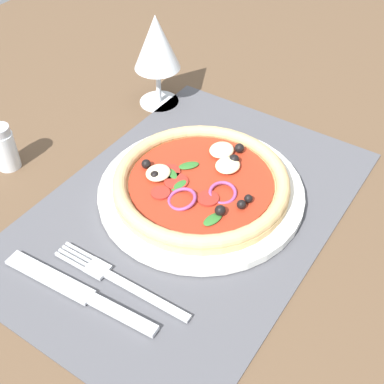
{
  "coord_description": "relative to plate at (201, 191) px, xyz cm",
  "views": [
    {
      "loc": [
        -37.99,
        -26.04,
        46.69
      ],
      "look_at": [
        0.91,
        0.0,
        2.58
      ],
      "focal_mm": 47.66,
      "sensor_mm": 36.0,
      "label": 1
    }
  ],
  "objects": [
    {
      "name": "pizza",
      "position": [
        0.03,
        0.02,
        1.68
      ],
      "size": [
        22.82,
        22.82,
        2.68
      ],
      "color": "tan",
      "rests_on": "plate"
    },
    {
      "name": "fork",
      "position": [
        -16.91,
        0.59,
        -0.37
      ],
      "size": [
        2.32,
        18.03,
        0.44
      ],
      "rotation": [
        0.0,
        0.0,
        1.59
      ],
      "color": "silver",
      "rests_on": "placemat"
    },
    {
      "name": "ground_plane",
      "position": [
        -3.03,
        -0.06,
        -2.19
      ],
      "size": [
        190.0,
        140.0,
        2.4
      ],
      "primitive_type": "cube",
      "color": "brown"
    },
    {
      "name": "placemat",
      "position": [
        -3.03,
        -0.06,
        -0.79
      ],
      "size": [
        49.4,
        33.9,
        0.4
      ],
      "primitive_type": "cube",
      "color": "#4C4C51",
      "rests_on": "ground_plane"
    },
    {
      "name": "knife",
      "position": [
        -20.57,
        2.7,
        -0.33
      ],
      "size": [
        3.04,
        20.07,
        0.62
      ],
      "rotation": [
        0.0,
        0.0,
        1.64
      ],
      "color": "silver",
      "rests_on": "placemat"
    },
    {
      "name": "plate",
      "position": [
        0.0,
        0.0,
        0.0
      ],
      "size": [
        26.88,
        26.88,
        1.18
      ],
      "primitive_type": "cylinder",
      "color": "silver",
      "rests_on": "placemat"
    },
    {
      "name": "wine_glass",
      "position": [
        15.13,
        17.96,
        9.1
      ],
      "size": [
        7.2,
        7.2,
        14.9
      ],
      "color": "silver",
      "rests_on": "ground_plane"
    },
    {
      "name": "pepper_shaker",
      "position": [
        -9.7,
        25.87,
        2.26
      ],
      "size": [
        3.2,
        3.2,
        6.7
      ],
      "color": "silver",
      "rests_on": "ground_plane"
    }
  ]
}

